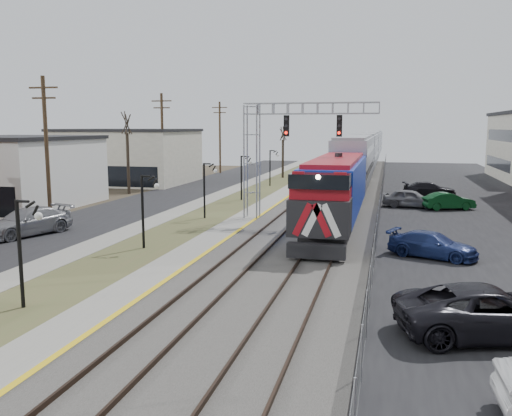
% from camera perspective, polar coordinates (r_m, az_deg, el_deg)
% --- Properties ---
extents(street_west, '(7.00, 120.00, 0.04)m').
position_cam_1_polar(street_west, '(48.25, -11.12, 0.62)').
color(street_west, black).
rests_on(street_west, ground).
extents(sidewalk, '(2.00, 120.00, 0.08)m').
position_cam_1_polar(sidewalk, '(46.54, -6.09, 0.47)').
color(sidewalk, gray).
rests_on(sidewalk, ground).
extents(grass_median, '(4.00, 120.00, 0.06)m').
position_cam_1_polar(grass_median, '(45.62, -2.54, 0.33)').
color(grass_median, '#4A542C').
rests_on(grass_median, ground).
extents(platform, '(2.00, 120.00, 0.24)m').
position_cam_1_polar(platform, '(44.87, 1.14, 0.32)').
color(platform, gray).
rests_on(platform, ground).
extents(ballast_bed, '(8.00, 120.00, 0.20)m').
position_cam_1_polar(ballast_bed, '(44.06, 7.50, 0.07)').
color(ballast_bed, '#595651').
rests_on(ballast_bed, ground).
extents(parking_lot, '(16.00, 120.00, 0.04)m').
position_cam_1_polar(parking_lot, '(44.42, 23.06, -0.58)').
color(parking_lot, black).
rests_on(parking_lot, ground).
extents(platform_edge, '(0.24, 120.00, 0.01)m').
position_cam_1_polar(platform_edge, '(44.67, 2.24, 0.44)').
color(platform_edge, gold).
rests_on(platform_edge, platform).
extents(track_near, '(1.58, 120.00, 0.15)m').
position_cam_1_polar(track_near, '(44.29, 4.93, 0.38)').
color(track_near, '#2D2119').
rests_on(track_near, ballast_bed).
extents(track_far, '(1.58, 120.00, 0.15)m').
position_cam_1_polar(track_far, '(43.90, 9.45, 0.23)').
color(track_far, '#2D2119').
rests_on(track_far, ballast_bed).
extents(train, '(3.00, 108.65, 5.33)m').
position_cam_1_polar(train, '(81.11, 11.55, 5.83)').
color(train, '#1632B8').
rests_on(train, ground).
extents(signal_gantry, '(9.00, 1.07, 8.15)m').
position_cam_1_polar(signal_gantry, '(37.10, 2.15, 7.07)').
color(signal_gantry, gray).
rests_on(signal_gantry, ground).
extents(lampposts, '(0.14, 62.14, 4.00)m').
position_cam_1_polar(lampposts, '(29.84, -11.60, -0.38)').
color(lampposts, black).
rests_on(lampposts, ground).
extents(utility_poles, '(0.28, 80.28, 10.00)m').
position_cam_1_polar(utility_poles, '(40.64, -21.17, 5.80)').
color(utility_poles, '#4C3823').
rests_on(utility_poles, ground).
extents(fence, '(0.04, 120.00, 1.60)m').
position_cam_1_polar(fence, '(43.71, 12.99, 0.78)').
color(fence, gray).
rests_on(fence, ground).
extents(bare_trees, '(12.30, 42.30, 5.95)m').
position_cam_1_polar(bare_trees, '(51.99, -10.56, 4.17)').
color(bare_trees, '#382D23').
rests_on(bare_trees, ground).
extents(car_lot_c, '(6.34, 4.10, 1.62)m').
position_cam_1_polar(car_lot_c, '(18.62, 23.48, -10.11)').
color(car_lot_c, black).
rests_on(car_lot_c, ground).
extents(car_lot_d, '(4.75, 3.25, 1.28)m').
position_cam_1_polar(car_lot_d, '(28.62, 18.09, -3.79)').
color(car_lot_d, navy).
rests_on(car_lot_d, ground).
extents(car_lot_e, '(4.56, 2.30, 1.49)m').
position_cam_1_polar(car_lot_e, '(45.75, 15.95, 0.94)').
color(car_lot_e, slate).
rests_on(car_lot_e, ground).
extents(car_lot_f, '(4.32, 2.73, 1.34)m').
position_cam_1_polar(car_lot_f, '(45.51, 19.57, 0.64)').
color(car_lot_f, '#0E481F').
rests_on(car_lot_f, ground).
extents(car_street_b, '(4.02, 6.09, 1.64)m').
position_cam_1_polar(car_street_b, '(35.54, -22.98, -1.40)').
color(car_street_b, gray).
rests_on(car_street_b, ground).
extents(car_lot_g, '(5.04, 2.64, 1.39)m').
position_cam_1_polar(car_lot_g, '(53.30, 17.79, 1.84)').
color(car_lot_g, black).
rests_on(car_lot_g, ground).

